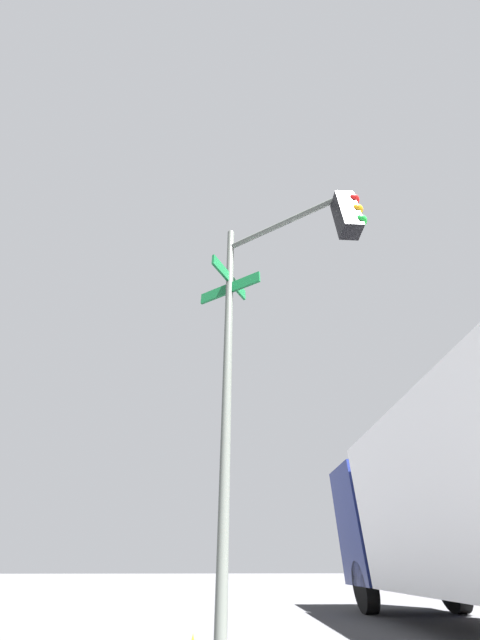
# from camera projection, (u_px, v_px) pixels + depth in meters

# --- Properties ---
(traffic_signal_near) EXTENTS (1.70, 2.37, 5.90)m
(traffic_signal_near) POSITION_uv_depth(u_px,v_px,m) (283.00, 286.00, 4.76)
(traffic_signal_near) COLOR #474C47
(traffic_signal_near) RESTS_ON ground_plane
(box_truck_second) EXTENTS (8.16, 2.62, 3.38)m
(box_truck_second) POSITION_uv_depth(u_px,v_px,m) (455.00, 502.00, 6.37)
(box_truck_second) COLOR navy
(box_truck_second) RESTS_ON ground_plane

